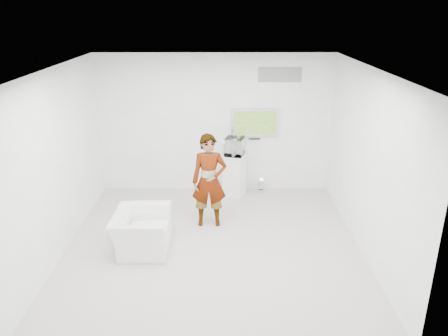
# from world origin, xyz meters

# --- Properties ---
(room) EXTENTS (5.01, 5.01, 3.00)m
(room) POSITION_xyz_m (0.00, 0.00, 1.50)
(room) COLOR beige
(room) RESTS_ON ground
(tv) EXTENTS (1.00, 0.08, 0.60)m
(tv) POSITION_xyz_m (0.85, 2.45, 1.55)
(tv) COLOR silver
(tv) RESTS_ON room
(logo_decal) EXTENTS (0.90, 0.02, 0.30)m
(logo_decal) POSITION_xyz_m (1.35, 2.49, 2.55)
(logo_decal) COLOR gray
(logo_decal) RESTS_ON room
(person) EXTENTS (0.65, 0.43, 1.76)m
(person) POSITION_xyz_m (-0.08, 0.80, 0.88)
(person) COLOR white
(person) RESTS_ON room
(armchair) EXTENTS (0.91, 1.04, 0.67)m
(armchair) POSITION_xyz_m (-1.20, -0.11, 0.34)
(armchair) COLOR white
(armchair) RESTS_ON room
(pedestal) EXTENTS (0.59, 0.59, 0.92)m
(pedestal) POSITION_xyz_m (0.42, 2.16, 0.46)
(pedestal) COLOR white
(pedestal) RESTS_ON room
(floor_uplight) EXTENTS (0.25, 0.25, 0.31)m
(floor_uplight) POSITION_xyz_m (1.02, 2.33, 0.15)
(floor_uplight) COLOR silver
(floor_uplight) RESTS_ON room
(vitrine) EXTENTS (0.46, 0.46, 0.38)m
(vitrine) POSITION_xyz_m (0.42, 2.16, 1.11)
(vitrine) COLOR white
(vitrine) RESTS_ON pedestal
(console) EXTENTS (0.10, 0.18, 0.23)m
(console) POSITION_xyz_m (0.42, 2.16, 1.04)
(console) COLOR white
(console) RESTS_ON pedestal
(wii_remote) EXTENTS (0.07, 0.15, 0.04)m
(wii_remote) POSITION_xyz_m (0.16, 0.95, 1.58)
(wii_remote) COLOR white
(wii_remote) RESTS_ON person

